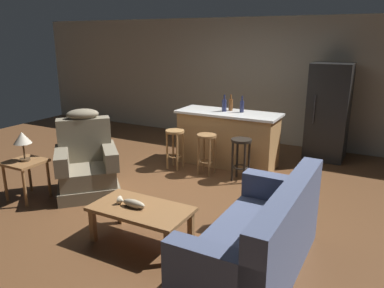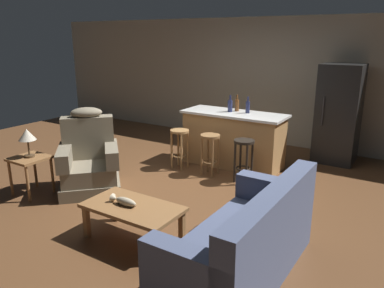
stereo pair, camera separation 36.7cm
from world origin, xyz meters
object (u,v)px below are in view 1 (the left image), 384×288
object	(u,v)px
table_lamp	(22,139)
fish_figurine	(131,203)
bar_stool_middle	(207,147)
bottle_tall_green	(242,106)
recliner_near_lamp	(87,164)
bar_stool_right	(241,152)
bottle_wine_dark	(231,104)
coffee_table	(141,212)
end_table	(26,168)
couch	(260,242)
kitchen_island	(228,138)
refrigerator	(328,112)
bottle_short_amber	(224,105)
bar_stool_left	(175,142)

from	to	relation	value
table_lamp	fish_figurine	bearing A→B (deg)	-6.84
bar_stool_middle	bottle_tall_green	distance (m)	0.98
recliner_near_lamp	bottle_tall_green	distance (m)	2.76
bar_stool_right	bottle_wine_dark	size ratio (longest dim) A/B	2.37
coffee_table	recliner_near_lamp	world-z (taller)	recliner_near_lamp
end_table	bottle_wine_dark	distance (m)	3.46
couch	bottle_wine_dark	xyz separation A→B (m)	(-1.56, 2.98, 0.72)
bar_stool_middle	bottle_wine_dark	distance (m)	0.98
recliner_near_lamp	kitchen_island	bearing A→B (deg)	102.33
refrigerator	bottle_tall_green	size ratio (longest dim) A/B	6.21
coffee_table	bottle_short_amber	size ratio (longest dim) A/B	3.76
couch	refrigerator	bearing A→B (deg)	-88.59
kitchen_island	bar_stool_middle	world-z (taller)	kitchen_island
fish_figurine	bottle_wine_dark	size ratio (longest dim) A/B	1.18
table_lamp	bar_stool_right	world-z (taller)	table_lamp
table_lamp	bar_stool_middle	world-z (taller)	table_lamp
kitchen_island	bottle_tall_green	xyz separation A→B (m)	(0.21, 0.09, 0.58)
couch	recliner_near_lamp	size ratio (longest dim) A/B	1.59
bottle_short_amber	bottle_wine_dark	xyz separation A→B (m)	(0.07, 0.12, -0.00)
table_lamp	end_table	bearing A→B (deg)	-86.14
bar_stool_left	bar_stool_middle	distance (m)	0.60
kitchen_island	bar_stool_left	size ratio (longest dim) A/B	2.65
end_table	bottle_wine_dark	bearing A→B (deg)	56.87
bar_stool_middle	bottle_tall_green	bearing A→B (deg)	66.12
table_lamp	bottle_wine_dark	world-z (taller)	bottle_wine_dark
fish_figurine	bar_stool_right	xyz separation A→B (m)	(0.38, 2.31, 0.01)
bottle_tall_green	bottle_short_amber	world-z (taller)	bottle_short_amber
couch	bar_stool_right	xyz separation A→B (m)	(-1.05, 2.21, 0.13)
fish_figurine	bottle_short_amber	size ratio (longest dim) A/B	1.16
bar_stool_left	bar_stool_middle	xyz separation A→B (m)	(0.60, 0.00, 0.00)
couch	table_lamp	size ratio (longest dim) A/B	4.65
kitchen_island	coffee_table	bearing A→B (deg)	-85.82
bar_stool_left	coffee_table	bearing A→B (deg)	-67.94
bar_stool_left	bottle_wine_dark	distance (m)	1.19
bar_stool_middle	refrigerator	bearing A→B (deg)	49.15
bottle_wine_dark	kitchen_island	bearing A→B (deg)	-81.92
end_table	kitchen_island	bearing A→B (deg)	55.19
bar_stool_right	bottle_tall_green	bearing A→B (deg)	111.54
couch	bar_stool_left	xyz separation A→B (m)	(-2.25, 2.21, 0.13)
coffee_table	bottle_tall_green	distance (m)	3.07
bottle_short_amber	fish_figurine	bearing A→B (deg)	-86.02
coffee_table	refrigerator	bearing A→B (deg)	72.88
bar_stool_middle	table_lamp	bearing A→B (deg)	-130.65
table_lamp	kitchen_island	world-z (taller)	table_lamp
couch	end_table	world-z (taller)	couch
fish_figurine	end_table	size ratio (longest dim) A/B	0.61
kitchen_island	table_lamp	bearing A→B (deg)	-124.91
recliner_near_lamp	bottle_wine_dark	bearing A→B (deg)	104.41
recliner_near_lamp	bottle_tall_green	xyz separation A→B (m)	(1.53, 2.20, 0.63)
fish_figurine	bar_stool_middle	world-z (taller)	bar_stool_middle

